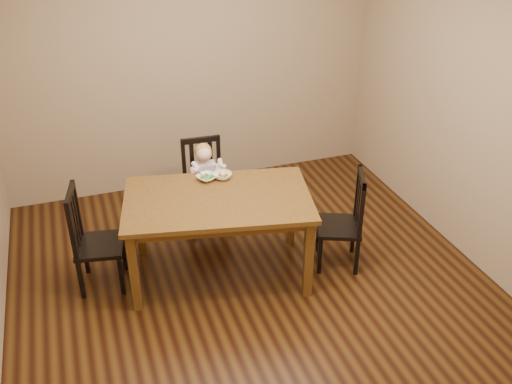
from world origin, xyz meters
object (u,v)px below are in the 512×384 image
object	(u,v)px
chair_left	(93,241)
chair_right	(344,222)
chair_child	(205,187)
bowl_peas	(207,178)
bowl_veg	(223,176)
toddler	(205,178)
dining_table	(218,207)

from	to	relation	value
chair_left	chair_right	world-z (taller)	chair_left
chair_child	bowl_peas	world-z (taller)	chair_child
chair_left	bowl_veg	size ratio (longest dim) A/B	5.76
toddler	bowl_veg	world-z (taller)	bowl_veg
dining_table	chair_left	size ratio (longest dim) A/B	1.82
chair_right	toddler	bearing A→B (deg)	68.82
chair_right	dining_table	bearing A→B (deg)	101.11
bowl_peas	toddler	bearing A→B (deg)	78.84
bowl_veg	chair_child	bearing A→B (deg)	96.59
bowl_peas	chair_right	bearing A→B (deg)	-26.54
chair_right	bowl_peas	world-z (taller)	chair_right
dining_table	chair_left	world-z (taller)	chair_left
bowl_veg	chair_left	bearing A→B (deg)	-174.33
dining_table	bowl_veg	distance (m)	0.36
chair_child	chair_left	distance (m)	1.25
dining_table	chair_right	bearing A→B (deg)	-11.11
chair_left	bowl_peas	distance (m)	1.09
dining_table	chair_right	xyz separation A→B (m)	(1.07, -0.21, -0.24)
toddler	bowl_peas	distance (m)	0.47
chair_right	bowl_peas	size ratio (longest dim) A/B	5.36
dining_table	toddler	size ratio (longest dim) A/B	3.60
bowl_veg	chair_right	bearing A→B (deg)	-28.92
chair_left	dining_table	bearing A→B (deg)	89.86
toddler	bowl_peas	xyz separation A→B (m)	(-0.08, -0.41, 0.23)
chair_child	chair_left	size ratio (longest dim) A/B	0.99
chair_child	toddler	xyz separation A→B (m)	(-0.00, -0.05, 0.12)
chair_child	bowl_veg	xyz separation A→B (m)	(0.05, -0.47, 0.35)
chair_child	dining_table	bearing A→B (deg)	87.28
chair_left	bowl_veg	xyz separation A→B (m)	(1.16, 0.11, 0.35)
toddler	bowl_veg	size ratio (longest dim) A/B	2.92
chair_left	chair_right	distance (m)	2.14
dining_table	bowl_peas	bearing A→B (deg)	90.68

